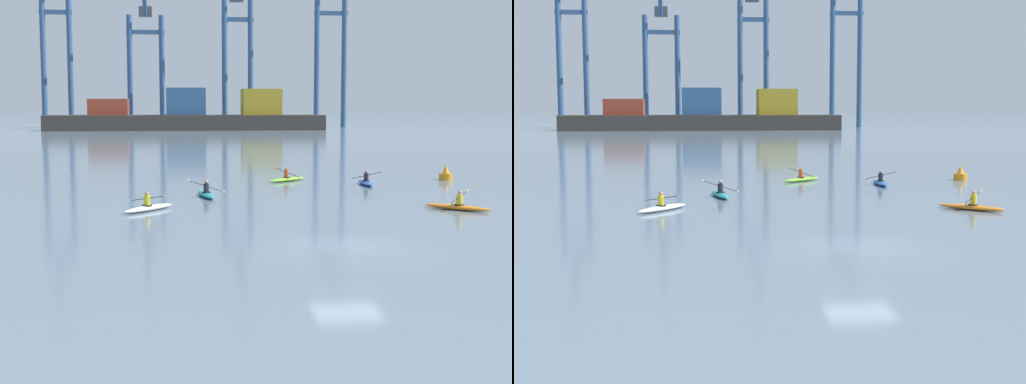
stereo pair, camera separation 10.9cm
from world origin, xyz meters
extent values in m
plane|color=slate|center=(0.00, 0.00, 0.00)|extent=(800.00, 800.00, 0.00)
cube|color=#38332D|center=(-2.66, 126.89, 1.49)|extent=(54.87, 9.30, 2.98)
cube|color=#993823|center=(-17.75, 126.89, 4.57)|extent=(7.68, 6.51, 3.17)
cube|color=#2D5684|center=(-2.66, 126.89, 5.66)|extent=(7.68, 6.51, 5.34)
cube|color=#B29323|center=(12.43, 126.89, 5.56)|extent=(7.68, 6.51, 5.16)
cylinder|color=#335684|center=(-31.57, 137.51, 14.08)|extent=(1.20, 1.20, 28.15)
cylinder|color=#335684|center=(-26.17, 137.51, 14.08)|extent=(1.20, 1.20, 28.15)
cube|color=#335684|center=(-28.87, 137.51, 23.93)|extent=(6.59, 0.90, 0.90)
cylinder|color=#335684|center=(-14.17, 142.03, 12.05)|extent=(1.20, 1.20, 24.09)
cylinder|color=#335684|center=(-7.31, 142.03, 12.05)|extent=(1.20, 1.20, 24.09)
cube|color=#335684|center=(-10.74, 142.03, 20.48)|extent=(8.06, 0.90, 0.90)
cube|color=#47474C|center=(-10.74, 144.53, 25.09)|extent=(2.80, 2.80, 2.00)
cylinder|color=#335684|center=(5.98, 138.22, 13.52)|extent=(1.20, 1.20, 27.03)
cylinder|color=#335684|center=(11.55, 138.22, 13.52)|extent=(1.20, 1.20, 27.03)
cube|color=#335684|center=(8.77, 138.22, 22.98)|extent=(6.76, 0.90, 0.90)
cylinder|color=#335684|center=(26.79, 142.60, 14.75)|extent=(1.20, 1.20, 29.49)
cylinder|color=#335684|center=(32.97, 142.60, 14.75)|extent=(1.20, 1.20, 29.49)
cube|color=#335684|center=(29.88, 142.60, 25.07)|extent=(7.38, 0.90, 0.90)
cylinder|color=orange|center=(12.30, 23.12, 0.23)|extent=(0.90, 0.90, 0.45)
cone|color=orange|center=(12.30, 23.12, 0.73)|extent=(0.50, 0.49, 0.55)
ellipsoid|color=orange|center=(7.52, 8.71, 0.13)|extent=(2.83, 2.82, 0.26)
torus|color=black|center=(7.59, 8.64, 0.27)|extent=(0.69, 0.69, 0.05)
cylinder|color=gold|center=(7.59, 8.64, 0.51)|extent=(0.30, 0.30, 0.50)
sphere|color=tan|center=(7.59, 8.64, 0.86)|extent=(0.19, 0.19, 0.19)
cylinder|color=black|center=(7.55, 8.68, 0.61)|extent=(1.47, 1.48, 0.51)
ellipsoid|color=yellow|center=(6.83, 7.95, 0.37)|extent=(0.17, 0.17, 0.15)
ellipsoid|color=yellow|center=(8.27, 9.40, 0.85)|extent=(0.17, 0.17, 0.15)
ellipsoid|color=#7ABC2D|center=(1.48, 23.46, 0.13)|extent=(3.00, 2.63, 0.26)
torus|color=black|center=(1.40, 23.40, 0.27)|extent=(0.69, 0.69, 0.05)
cylinder|color=#DB471E|center=(1.40, 23.40, 0.51)|extent=(0.30, 0.30, 0.50)
sphere|color=tan|center=(1.40, 23.40, 0.86)|extent=(0.19, 0.19, 0.19)
cylinder|color=black|center=(1.44, 23.43, 0.61)|extent=(1.34, 1.61, 0.49)
ellipsoid|color=yellow|center=(0.79, 24.22, 0.84)|extent=(0.16, 0.18, 0.15)
ellipsoid|color=yellow|center=(2.09, 22.64, 0.38)|extent=(0.16, 0.18, 0.15)
ellipsoid|color=silver|center=(-7.38, 10.16, 0.13)|extent=(2.63, 3.00, 0.26)
torus|color=black|center=(-7.45, 10.08, 0.27)|extent=(0.69, 0.69, 0.05)
cylinder|color=gold|center=(-7.45, 10.08, 0.51)|extent=(0.30, 0.30, 0.50)
sphere|color=tan|center=(-7.45, 10.08, 0.86)|extent=(0.19, 0.19, 0.19)
cylinder|color=black|center=(-7.41, 10.12, 0.61)|extent=(1.62, 1.35, 0.39)
ellipsoid|color=silver|center=(-8.21, 10.78, 0.43)|extent=(0.18, 0.16, 0.14)
ellipsoid|color=silver|center=(-6.62, 9.46, 0.79)|extent=(0.18, 0.16, 0.14)
ellipsoid|color=#2856B2|center=(6.08, 20.59, 0.13)|extent=(0.75, 3.42, 0.26)
torus|color=black|center=(6.08, 20.49, 0.27)|extent=(0.51, 0.51, 0.05)
cylinder|color=#23232D|center=(6.08, 20.49, 0.51)|extent=(0.30, 0.30, 0.50)
sphere|color=tan|center=(6.08, 20.49, 0.86)|extent=(0.19, 0.19, 0.19)
cylinder|color=black|center=(6.08, 20.54, 0.61)|extent=(2.06, 0.13, 0.47)
ellipsoid|color=silver|center=(5.06, 20.58, 0.39)|extent=(0.20, 0.05, 0.15)
ellipsoid|color=silver|center=(7.11, 20.49, 0.83)|extent=(0.20, 0.05, 0.15)
ellipsoid|color=teal|center=(-4.35, 15.38, 0.13)|extent=(1.13, 3.45, 0.26)
torus|color=black|center=(-4.33, 15.28, 0.27)|extent=(0.56, 0.56, 0.05)
cylinder|color=#23232D|center=(-4.33, 15.28, 0.51)|extent=(0.30, 0.30, 0.50)
sphere|color=tan|center=(-4.33, 15.28, 0.86)|extent=(0.19, 0.19, 0.19)
cylinder|color=black|center=(-4.34, 15.33, 0.61)|extent=(1.98, 0.35, 0.72)
ellipsoid|color=silver|center=(-5.32, 15.17, 0.95)|extent=(0.21, 0.07, 0.16)
ellipsoid|color=silver|center=(-3.36, 15.48, 0.27)|extent=(0.21, 0.07, 0.16)
camera|label=1|loc=(-6.45, -26.80, 5.10)|focal=53.85mm
camera|label=2|loc=(-6.35, -26.82, 5.10)|focal=53.85mm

